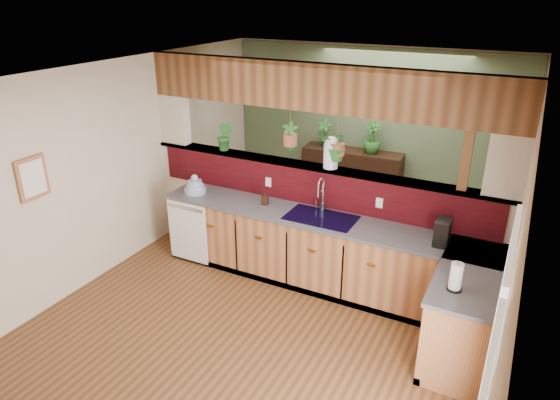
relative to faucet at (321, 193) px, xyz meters
The scene contains 27 objects.
ground 1.62m from the faucet, 98.96° to the right, with size 4.60×7.00×0.01m, color brown.
ceiling 1.86m from the faucet, 98.96° to the right, with size 4.60×7.00×0.01m, color brown.
wall_back 2.38m from the faucet, 94.32° to the left, with size 4.60×0.02×2.60m, color beige.
wall_left 2.73m from the faucet, 155.44° to the right, with size 0.02×7.00×2.60m, color beige.
wall_right 2.41m from the faucet, 28.10° to the right, with size 0.02×7.00×2.60m, color beige.
pass_through_partition 0.27m from the faucet, 124.76° to the left, with size 4.60×0.21×2.60m.
pass_through_ledge 0.36m from the faucet, 129.44° to the left, with size 4.60×0.21×0.04m, color brown.
header_beam 1.22m from the faucet, 129.44° to the left, with size 4.60×0.15×0.55m, color brown.
sage_backwall 2.36m from the faucet, 94.35° to the left, with size 4.55×0.02×2.55m, color #546C4A.
countertop 0.99m from the faucet, 21.85° to the right, with size 4.14×1.52×0.90m.
dishwasher 1.85m from the faucet, 164.17° to the right, with size 0.58×0.03×0.82m.
navy_sink 0.36m from the faucet, 65.67° to the right, with size 0.82×0.50×0.18m.
french_door 3.21m from the faucet, 49.32° to the right, with size 0.06×1.02×2.16m, color white.
framed_print 3.15m from the faucet, 141.74° to the right, with size 0.04×0.35×0.45m.
faucet is the anchor object (origin of this frame).
dish_stack 1.71m from the faucet, behind, with size 0.29×0.29×0.25m.
soap_dispenser 0.73m from the faucet, behind, with size 0.08×0.08×0.18m, color #3A2215.
coffee_maker 1.46m from the faucet, ahead, with size 0.15×0.25×0.27m.
paper_towel 1.99m from the faucet, 30.47° to the right, with size 0.13×0.13×0.28m.
glass_jar 0.50m from the faucet, 86.00° to the left, with size 0.17×0.17×0.39m.
ledge_plant_left 1.56m from the faucet, behind, with size 0.22×0.18×0.40m, color #246223.
hanging_plant_a 0.88m from the faucet, 157.52° to the left, with size 0.22×0.19×0.47m.
hanging_plant_b 0.73m from the faucet, 66.53° to the left, with size 0.38×0.35×0.49m.
shelving_console 2.24m from the faucet, 99.55° to the left, with size 1.57×0.42×1.05m, color black.
shelf_plant_a 2.28m from the faucet, 111.91° to the left, with size 0.23×0.15×0.43m, color #246223.
shelf_plant_b 2.12m from the faucet, 91.67° to the left, with size 0.27×0.27×0.49m, color #246223.
floor_plant 1.37m from the faucet, 61.51° to the left, with size 0.60×0.52×0.67m, color #246223.
Camera 1 is at (2.24, -3.93, 3.38)m, focal length 32.00 mm.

